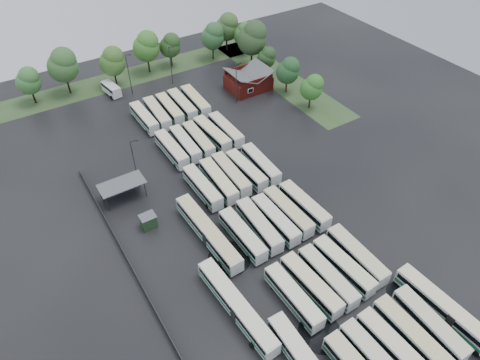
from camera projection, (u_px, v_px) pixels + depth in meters
ground at (268, 235)px, 72.56m from camera, size 160.00×160.00×0.00m
brick_building at (248, 82)px, 107.74m from camera, size 10.07×8.60×5.39m
wash_shed at (121, 185)px, 77.55m from camera, size 8.20×4.20×3.58m
utility_hut at (148, 221)px, 73.14m from camera, size 2.70×2.20×2.62m
grass_strip_north at (134, 75)px, 114.06m from camera, size 80.00×10.00×0.01m
grass_strip_east at (280, 78)px, 112.98m from camera, size 10.00×50.00×0.01m
west_fence at (126, 257)px, 68.34m from camera, size 0.10×50.00×1.20m
bus_r0c1 at (376, 360)px, 54.72m from camera, size 2.60×11.27×3.12m
bus_r0c2 at (394, 349)px, 55.78m from camera, size 2.87×11.67×3.23m
bus_r0c3 at (411, 335)px, 57.14m from camera, size 2.57×11.78×3.27m
bus_r0c4 at (429, 324)px, 58.38m from camera, size 2.89×11.61×3.21m
bus_r1c0 at (293, 297)px, 61.61m from camera, size 2.51×11.29×3.13m
bus_r1c1 at (311, 285)px, 63.05m from camera, size 2.99×11.61×3.20m
bus_r1c2 at (328, 277)px, 64.14m from camera, size 2.47×11.45×3.19m
bus_r1c3 at (343, 266)px, 65.60m from camera, size 3.02×11.57×3.19m
bus_r1c4 at (357, 255)px, 67.10m from camera, size 2.61×11.74×3.26m
bus_r2c0 at (243, 235)px, 70.28m from camera, size 2.50×11.35×3.15m
bus_r2c1 at (259, 225)px, 71.78m from camera, size 3.05×11.77×3.25m
bus_r2c2 at (275, 220)px, 72.82m from camera, size 2.46×11.34×3.15m
bus_r2c3 at (288, 212)px, 74.15m from camera, size 2.63×11.62×3.22m
bus_r2c4 at (304, 205)px, 75.38m from camera, size 2.79×11.58×3.20m
bus_r3c0 at (202, 187)px, 78.91m from camera, size 2.51×11.36×3.16m
bus_r3c1 at (219, 181)px, 80.13m from camera, size 2.95×11.70×3.23m
bus_r3c2 at (231, 174)px, 81.55m from camera, size 2.81×11.63×3.22m
bus_r3c3 at (246, 170)px, 82.55m from camera, size 2.72×11.27×3.12m
bus_r3c4 at (261, 164)px, 83.90m from camera, size 2.83×11.32×3.13m
bus_r4c0 at (172, 149)px, 87.34m from camera, size 2.54×11.54×3.21m
bus_r4c1 at (185, 144)px, 88.75m from camera, size 2.80×11.31×3.13m
bus_r4c2 at (199, 140)px, 89.83m from camera, size 2.86×11.37×3.14m
bus_r4c3 at (212, 134)px, 91.25m from camera, size 2.99×11.85×3.27m
bus_r4c4 at (226, 130)px, 92.42m from camera, size 2.50×11.49×3.20m
bus_r5c0 at (144, 118)px, 95.95m from camera, size 2.51×11.28×3.13m
bus_r5c1 at (157, 113)px, 97.12m from camera, size 3.06×11.85×3.27m
bus_r5c2 at (170, 109)px, 98.68m from camera, size 2.84×11.47×3.17m
bus_r5c3 at (182, 105)px, 99.89m from camera, size 2.81×11.77×3.26m
bus_r5c4 at (196, 101)px, 101.10m from camera, size 3.09×11.96×3.30m
artic_bus_west_b at (208, 232)px, 70.59m from camera, size 3.01×17.69×3.27m
artic_bus_west_c at (237, 306)px, 60.46m from camera, size 3.22×17.17×3.17m
artic_bus_east at (449, 313)px, 59.65m from camera, size 3.15×17.12×3.16m
minibus at (111, 89)px, 105.90m from camera, size 3.15×6.47×2.71m
tree_north_0 at (29, 81)px, 99.80m from camera, size 5.68×5.68×9.42m
tree_north_1 at (63, 65)px, 102.12m from camera, size 7.26×7.26×12.03m
tree_north_2 at (113, 61)px, 105.63m from camera, size 6.37×6.37×10.55m
tree_north_3 at (147, 46)px, 110.71m from camera, size 6.89×6.89×11.40m
tree_north_4 at (170, 45)px, 114.18m from camera, size 5.62×5.62×9.31m
tree_north_5 at (213, 36)px, 116.80m from camera, size 6.33×6.33×10.49m
tree_north_6 at (227, 26)px, 120.66m from camera, size 6.67×6.67×11.04m
tree_east_0 at (312, 87)px, 98.55m from camera, size 5.22×5.22×8.65m
tree_east_1 at (288, 70)px, 103.61m from camera, size 5.65×5.65×9.36m
tree_east_2 at (267, 57)px, 110.88m from camera, size 4.76×4.76×7.89m
tree_east_3 at (253, 38)px, 112.28m from camera, size 7.76×7.76×12.85m
tree_east_4 at (244, 34)px, 119.58m from camera, size 5.64×5.64×9.34m
lamp_post_ne at (237, 80)px, 99.98m from camera, size 1.59×0.31×10.33m
lamp_post_nw at (135, 160)px, 78.16m from camera, size 1.58×0.31×10.26m
lamp_post_back_w at (129, 72)px, 103.05m from camera, size 1.60×0.31×10.36m
lamp_post_back_e at (171, 63)px, 107.17m from camera, size 1.52×0.30×9.90m
puddle_0 at (320, 333)px, 59.26m from camera, size 6.24×6.24×0.01m
puddle_1 at (400, 293)px, 64.03m from camera, size 4.18×4.18×0.01m
puddle_2 at (230, 258)px, 68.89m from camera, size 7.09×7.09×0.01m
puddle_3 at (290, 238)px, 72.11m from camera, size 4.25×4.25×0.01m
puddle_4 at (408, 277)px, 66.23m from camera, size 2.84×2.84×0.01m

